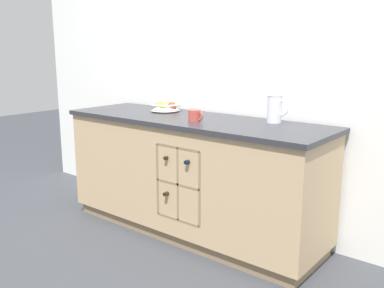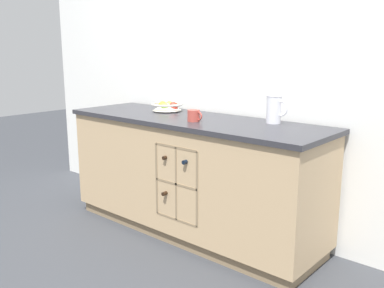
# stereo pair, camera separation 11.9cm
# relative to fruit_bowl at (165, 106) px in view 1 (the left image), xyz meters

# --- Properties ---
(ground_plane) EXTENTS (14.00, 14.00, 0.00)m
(ground_plane) POSITION_rel_fruit_bowl_xyz_m (0.39, -0.13, -0.96)
(ground_plane) COLOR #383A3F
(back_wall) EXTENTS (4.51, 0.06, 2.55)m
(back_wall) POSITION_rel_fruit_bowl_xyz_m (0.39, 0.25, 0.31)
(back_wall) COLOR white
(back_wall) RESTS_ON ground_plane
(kitchen_island) EXTENTS (2.15, 0.68, 0.92)m
(kitchen_island) POSITION_rel_fruit_bowl_xyz_m (0.39, -0.13, -0.50)
(kitchen_island) COLOR #8B7354
(kitchen_island) RESTS_ON ground_plane
(fruit_bowl) EXTENTS (0.26, 0.26, 0.08)m
(fruit_bowl) POSITION_rel_fruit_bowl_xyz_m (0.00, 0.00, 0.00)
(fruit_bowl) COLOR silver
(fruit_bowl) RESTS_ON kitchen_island
(white_pitcher) EXTENTS (0.16, 0.11, 0.20)m
(white_pitcher) POSITION_rel_fruit_bowl_xyz_m (0.97, 0.07, 0.06)
(white_pitcher) COLOR white
(white_pitcher) RESTS_ON kitchen_island
(ceramic_mug) EXTENTS (0.12, 0.09, 0.08)m
(ceramic_mug) POSITION_rel_fruit_bowl_xyz_m (0.50, -0.24, -0.00)
(ceramic_mug) COLOR #B7473D
(ceramic_mug) RESTS_ON kitchen_island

